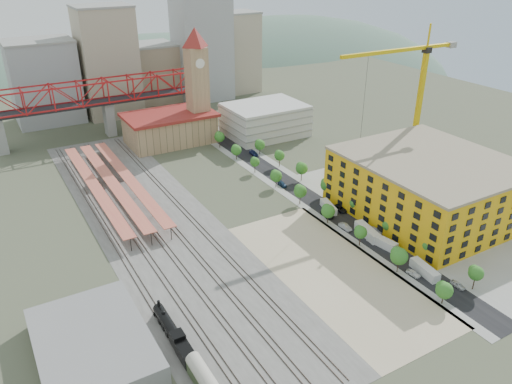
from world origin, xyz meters
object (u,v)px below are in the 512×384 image
clock_tower (197,74)px  car_0 (413,273)px  construction_building (428,186)px  site_trailer_a (425,270)px  locomotive (172,332)px  site_trailer_d (329,207)px  site_trailer_b (382,242)px  site_trailer_c (367,232)px  tower_crane (415,85)px

clock_tower → car_0: clock_tower is taller
construction_building → site_trailer_a: 36.46m
locomotive → site_trailer_d: bearing=24.9°
site_trailer_b → site_trailer_d: bearing=80.5°
site_trailer_a → site_trailer_d: 40.87m
site_trailer_a → car_0: (-3.00, 0.94, -0.60)m
car_0 → site_trailer_c: bearing=74.4°
construction_building → car_0: construction_building is taller
tower_crane → site_trailer_b: (-44.12, -35.93, -32.03)m
site_trailer_a → site_trailer_b: 15.92m
construction_building → site_trailer_c: (-26.00, -2.04, -8.01)m
site_trailer_b → clock_tower: bearing=84.7°
site_trailer_a → site_trailer_c: size_ratio=0.91×
clock_tower → tower_crane: size_ratio=0.96×
construction_building → tower_crane: tower_crane is taller
construction_building → locomotive: construction_building is taller
tower_crane → car_0: (-47.12, -50.91, -32.62)m
site_trailer_b → site_trailer_c: 6.26m
clock_tower → site_trailer_a: size_ratio=5.58×
site_trailer_d → car_0: site_trailer_d is taller
clock_tower → locomotive: (-58.00, -113.98, -26.73)m
construction_building → car_0: bearing=-141.2°
clock_tower → site_trailer_c: size_ratio=5.07×
tower_crane → site_trailer_b: tower_crane is taller
locomotive → site_trailer_d: 72.76m
tower_crane → car_0: tower_crane is taller
tower_crane → clock_tower: bearing=125.8°
clock_tower → site_trailer_b: size_ratio=5.64×
locomotive → car_0: bearing=-8.4°
construction_building → tower_crane: bearing=56.7°
clock_tower → construction_building: size_ratio=1.03×
car_0 → site_trailer_d: bearing=78.1°
tower_crane → site_trailer_b: bearing=-140.8°
locomotive → tower_crane: size_ratio=0.39×
construction_building → locomotive: (-92.00, -13.98, -7.44)m
site_trailer_c → site_trailer_d: bearing=98.7°
locomotive → site_trailer_a: 66.79m
clock_tower → site_trailer_b: clock_tower is taller
construction_building → site_trailer_c: 27.28m
site_trailer_b → car_0: 15.29m
site_trailer_b → car_0: (-3.00, -14.98, -0.59)m
clock_tower → site_trailer_a: clock_tower is taller
tower_crane → site_trailer_c: size_ratio=5.26×
site_trailer_c → car_0: bearing=-89.4°
locomotive → site_trailer_c: locomotive is taller
site_trailer_a → construction_building: bearing=49.9°
site_trailer_b → site_trailer_c: size_ratio=0.90×
construction_building → site_trailer_a: construction_building is taller
construction_building → locomotive: bearing=-171.4°
site_trailer_a → site_trailer_b: size_ratio=1.01×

